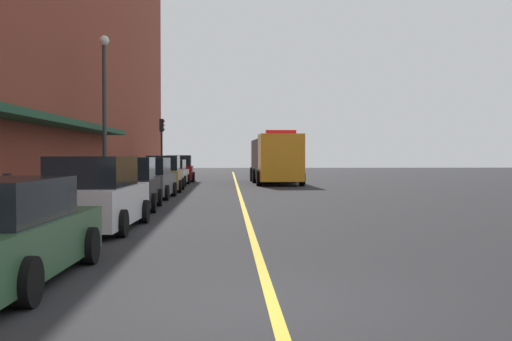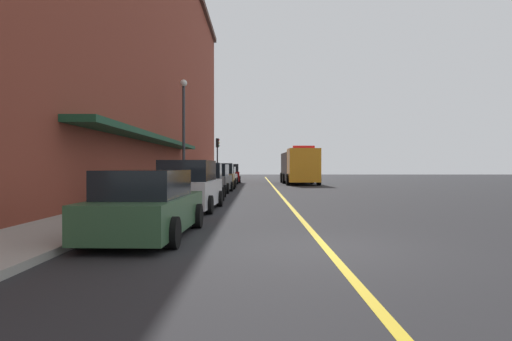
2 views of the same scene
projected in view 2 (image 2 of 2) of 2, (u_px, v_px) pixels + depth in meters
ground_plane at (273, 188)px, 33.96m from camera, size 112.00×112.00×0.00m
sidewalk_left at (190, 187)px, 33.94m from camera, size 2.40×70.00×0.15m
lane_center_stripe at (273, 188)px, 33.96m from camera, size 0.16×70.00×0.01m
brick_building_left at (113, 51)px, 32.82m from camera, size 9.69×64.00×19.91m
parked_car_0 at (146, 205)px, 10.38m from camera, size 2.12×4.95×1.54m
parked_car_1 at (187, 187)px, 16.83m from camera, size 2.28×4.83×1.85m
parked_car_2 at (204, 182)px, 22.55m from camera, size 2.06×4.27×1.80m
parked_car_3 at (212, 179)px, 28.00m from camera, size 2.20×4.22×1.75m
parked_car_4 at (221, 177)px, 33.18m from camera, size 2.02×4.45×1.84m
parked_car_5 at (224, 176)px, 39.40m from camera, size 2.01×4.72×1.58m
parked_car_6 at (228, 174)px, 44.99m from camera, size 2.23×4.61×1.85m
utility_truck at (297, 167)px, 41.72m from camera, size 3.09×9.44×3.37m
parking_meter_0 at (174, 178)px, 22.38m from camera, size 0.14×0.18×1.33m
parking_meter_1 at (134, 184)px, 14.84m from camera, size 0.14×0.18×1.33m
street_lamp_left at (182, 122)px, 28.49m from camera, size 0.44×0.44×6.94m
traffic_light_near at (216, 151)px, 45.72m from camera, size 0.38×0.36×4.30m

